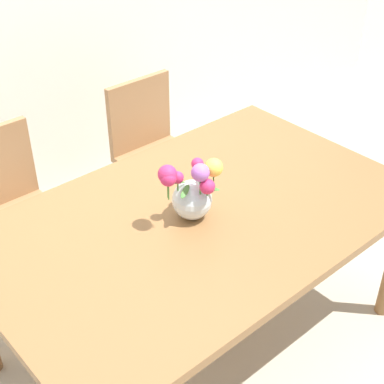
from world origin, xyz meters
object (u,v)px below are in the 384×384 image
Objects in this scene: flower_vase at (192,192)px; chair_left at (9,206)px; dining_table at (199,228)px; chair_right at (152,146)px.

chair_left is at bearing 114.02° from flower_vase.
dining_table is 2.03× the size of chair_left.
chair_left is 0.90m from chair_right.
dining_table is at bearing 63.69° from chair_right.
dining_table is 1.03m from chair_right.
chair_right is (0.90, 0.00, 0.00)m from chair_left.
dining_table is 2.03× the size of chair_right.
flower_vase is (-0.04, -0.00, 0.20)m from dining_table.
chair_right is at bearing -180.00° from chair_left.
chair_left reaches higher than dining_table.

